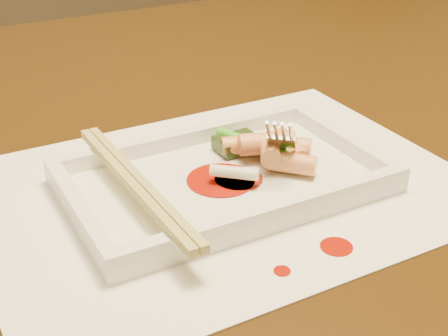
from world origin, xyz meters
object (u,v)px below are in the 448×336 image
plate_base (224,183)px  placemat (224,187)px  table (137,213)px  fork (286,74)px  chopstick_a (130,184)px

plate_base → placemat: bearing=0.0°
table → fork: fork is taller
chopstick_a → fork: size_ratio=1.50×
table → placemat: bearing=-80.1°
table → chopstick_a: size_ratio=6.66×
table → placemat: 0.18m
table → fork: bearing=-54.1°
plate_base → chopstick_a: chopstick_a is taller
table → chopstick_a: (-0.06, -0.15, 0.13)m
placemat → plate_base: size_ratio=1.54×
table → placemat: (0.03, -0.15, 0.10)m
placemat → fork: 0.11m
placemat → chopstick_a: 0.09m
plate_base → fork: fork is taller
fork → plate_base: bearing=-165.6°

